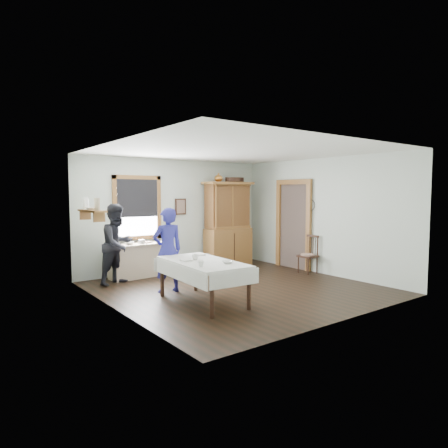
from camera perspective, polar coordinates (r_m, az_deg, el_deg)
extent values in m
cube|color=black|center=(8.03, 2.01, -9.12)|extent=(5.00, 5.00, 0.01)
cube|color=white|center=(7.84, 2.06, 10.35)|extent=(5.00, 5.00, 0.01)
cube|color=silver|center=(9.89, -7.06, 1.31)|extent=(5.00, 0.01, 2.70)
cube|color=silver|center=(6.08, 16.93, -0.84)|extent=(5.00, 0.01, 2.70)
cube|color=silver|center=(6.56, -15.27, -0.43)|extent=(0.01, 5.00, 2.70)
cube|color=silver|center=(9.58, 13.79, 1.11)|extent=(0.01, 5.00, 2.70)
cube|color=white|center=(9.42, -12.33, 2.30)|extent=(1.00, 0.02, 1.30)
cube|color=#955E2E|center=(9.39, -12.33, 6.53)|extent=(1.18, 0.06, 0.09)
cube|color=#955E2E|center=(9.45, -12.19, -1.92)|extent=(1.18, 0.06, 0.09)
cube|color=#955E2E|center=(9.18, -15.36, 2.18)|extent=(0.09, 0.06, 1.48)
cube|color=#955E2E|center=(9.63, -9.31, 2.39)|extent=(0.09, 0.06, 1.48)
cube|color=black|center=(9.37, -12.23, 3.63)|extent=(0.98, 0.03, 0.86)
cube|color=#4F4038|center=(10.14, 9.94, -0.35)|extent=(0.03, 0.90, 2.10)
cube|color=#955E2E|center=(9.78, 11.99, -0.56)|extent=(0.08, 0.12, 2.10)
cube|color=#955E2E|center=(10.48, 7.80, -0.17)|extent=(0.08, 0.12, 2.10)
cube|color=#955E2E|center=(10.09, 9.91, 5.94)|extent=(0.08, 1.14, 0.12)
cube|color=#955E2E|center=(8.00, -18.36, 1.80)|extent=(0.24, 1.00, 0.04)
cube|color=#955E2E|center=(7.63, -17.40, 0.95)|extent=(0.22, 0.03, 0.18)
cube|color=#955E2E|center=(8.39, -19.21, 1.20)|extent=(0.22, 0.03, 0.18)
cube|color=tan|center=(7.71, -17.69, 2.69)|extent=(0.03, 0.22, 0.24)
cylinder|color=white|center=(8.33, -19.15, 2.77)|extent=(0.12, 0.12, 0.22)
cube|color=#381E13|center=(9.92, -6.20, 2.48)|extent=(0.30, 0.04, 0.40)
torus|color=black|center=(9.72, 12.27, 3.37)|extent=(0.01, 0.27, 0.27)
cube|color=tan|center=(9.19, -12.10, -5.09)|extent=(1.36, 0.61, 0.76)
cube|color=#955E2E|center=(10.35, 0.57, 0.01)|extent=(1.31, 0.68, 2.17)
cube|color=silver|center=(6.94, -3.05, -8.25)|extent=(1.06, 1.87, 0.73)
cube|color=#381E13|center=(9.61, 11.88, -4.25)|extent=(0.43, 0.43, 0.90)
cube|color=gray|center=(9.97, -2.70, -5.52)|extent=(0.40, 0.40, 0.32)
cube|color=#A37349|center=(10.06, -1.84, -5.79)|extent=(0.35, 0.26, 0.20)
imported|color=navy|center=(7.66, -8.07, -4.17)|extent=(0.58, 0.41, 1.49)
imported|color=black|center=(8.55, -14.97, -3.20)|extent=(0.93, 0.85, 1.54)
imported|color=white|center=(7.00, -4.14, -4.73)|extent=(0.14, 0.14, 0.09)
imported|color=white|center=(6.35, -3.31, -5.69)|extent=(0.11, 0.11, 0.09)
imported|color=white|center=(6.62, 0.50, -5.43)|extent=(0.27, 0.27, 0.05)
imported|color=#7D6253|center=(9.21, -11.74, -2.61)|extent=(0.25, 0.29, 0.02)
imported|color=white|center=(8.99, -13.35, -2.68)|extent=(0.22, 0.22, 0.06)
imported|color=white|center=(8.05, -18.49, 2.14)|extent=(0.22, 0.22, 0.05)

